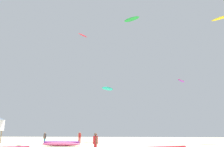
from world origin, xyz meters
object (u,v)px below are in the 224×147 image
at_px(person_midground, 45,137).
at_px(kite_aloft_6, 221,18).
at_px(person_left, 80,136).
at_px(kite_grounded_mid, 61,144).
at_px(kite_aloft_3, 108,89).
at_px(kite_aloft_0, 181,81).
at_px(person_foreground, 95,142).
at_px(kite_aloft_1, 132,19).
at_px(kite_aloft_4, 83,35).

xyz_separation_m(person_midground, kite_aloft_6, (29.30, 8.84, 21.50)).
distance_m(person_left, kite_grounded_mid, 8.21).
bearing_deg(kite_aloft_6, kite_grounded_mid, -154.84).
height_order(kite_aloft_3, kite_aloft_6, kite_aloft_6).
xyz_separation_m(person_midground, kite_aloft_0, (22.36, 15.62, 11.02)).
distance_m(kite_grounded_mid, kite_aloft_6, 36.04).
height_order(person_foreground, kite_aloft_3, kite_aloft_3).
bearing_deg(kite_aloft_6, kite_aloft_1, 157.63).
distance_m(kite_grounded_mid, kite_aloft_4, 31.72).
height_order(kite_aloft_1, kite_aloft_4, kite_aloft_1).
bearing_deg(kite_grounded_mid, person_foreground, -58.95).
relative_size(kite_aloft_0, kite_aloft_3, 0.82).
bearing_deg(kite_aloft_0, kite_aloft_3, -162.99).
relative_size(person_foreground, kite_aloft_6, 0.47).
distance_m(person_midground, kite_aloft_1, 32.69).
bearing_deg(person_midground, kite_aloft_1, -129.77).
relative_size(person_midground, kite_aloft_3, 0.49).
xyz_separation_m(person_foreground, kite_aloft_4, (-9.38, 31.26, 23.12)).
xyz_separation_m(person_left, kite_aloft_1, (8.52, 10.89, 25.77)).
bearing_deg(kite_aloft_3, kite_aloft_4, 137.27).
bearing_deg(kite_aloft_6, kite_aloft_4, 163.28).
bearing_deg(kite_aloft_4, kite_aloft_3, -42.73).
height_order(kite_aloft_1, kite_aloft_6, kite_aloft_1).
bearing_deg(kite_grounded_mid, kite_aloft_3, 74.78).
relative_size(kite_aloft_0, kite_aloft_4, 0.96).
relative_size(person_foreground, kite_aloft_3, 0.50).
height_order(kite_grounded_mid, kite_aloft_4, kite_aloft_4).
bearing_deg(kite_aloft_4, kite_aloft_1, -7.98).
bearing_deg(kite_aloft_4, kite_aloft_0, -4.84).
bearing_deg(kite_aloft_0, person_midground, -145.06).
bearing_deg(person_foreground, kite_aloft_0, -144.88).
xyz_separation_m(person_foreground, kite_grounded_mid, (-6.35, 10.55, -0.72)).
bearing_deg(kite_aloft_4, person_foreground, -73.30).
height_order(kite_aloft_3, kite_aloft_4, kite_aloft_4).
height_order(kite_aloft_0, kite_aloft_6, kite_aloft_6).
height_order(kite_grounded_mid, kite_aloft_1, kite_aloft_1).
bearing_deg(person_foreground, kite_aloft_3, -116.36).
xyz_separation_m(kite_aloft_1, kite_aloft_6, (16.97, -6.98, -4.31)).
height_order(person_foreground, kite_aloft_4, kite_aloft_4).
xyz_separation_m(kite_aloft_0, kite_aloft_1, (-10.03, 0.20, 14.79)).
distance_m(person_foreground, kite_aloft_6, 36.71).
xyz_separation_m(kite_grounded_mid, kite_aloft_4, (-3.03, 20.71, 23.83)).
relative_size(person_left, kite_aloft_1, 0.43).
xyz_separation_m(kite_aloft_4, kite_aloft_6, (28.73, -8.63, -1.64)).
distance_m(kite_aloft_0, kite_aloft_1, 17.87).
height_order(person_foreground, person_left, person_left).
bearing_deg(kite_aloft_0, person_left, -150.04).
height_order(person_foreground, kite_grounded_mid, person_foreground).
height_order(kite_aloft_1, kite_aloft_3, kite_aloft_1).
bearing_deg(kite_aloft_1, kite_aloft_4, 172.02).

